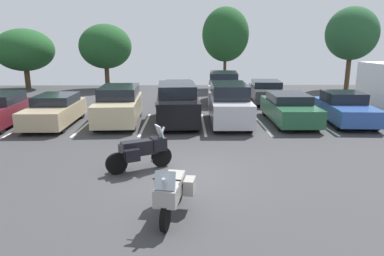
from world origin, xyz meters
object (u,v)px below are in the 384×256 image
Objects in this scene: car_far_grey at (179,92)px; motorcycle_touring at (142,150)px; motorcycle_second at (172,191)px; car_far_white at (223,88)px; car_tan at (55,110)px; car_blue at (345,108)px; car_far_charcoal at (266,91)px; car_black at (177,104)px; car_silver at (229,104)px; car_green at (289,108)px; car_champagne at (119,105)px.

motorcycle_touring is at bearing -94.38° from car_far_grey.
car_far_white reaches higher than motorcycle_second.
motorcycle_touring is at bearing -51.61° from car_tan.
car_far_white is (3.78, 12.28, 0.34)m from motorcycle_touring.
car_blue reaches higher than car_far_charcoal.
car_black is at bearing -89.93° from car_far_grey.
car_silver is 6.35m from car_far_grey.
car_black is 2.55m from car_silver.
car_green is 6.36m from car_far_white.
motorcycle_touring is 0.96× the size of motorcycle_second.
car_champagne reaches higher than motorcycle_second.
car_tan reaches higher than car_far_grey.
car_champagne is 1.00× the size of car_green.
motorcycle_second is at bearing -89.24° from car_black.
car_black is 1.02× the size of car_far_charcoal.
car_far_white reaches higher than car_green.
car_black is 1.08× the size of car_silver.
car_champagne reaches higher than car_far_grey.
motorcycle_touring is at bearing -144.88° from car_blue.
car_champagne is 0.97× the size of car_black.
car_silver is 6.00m from car_far_white.
car_champagne is at bearing 7.17° from car_tan.
car_green reaches higher than car_far_charcoal.
car_far_white is (8.69, 6.08, 0.28)m from car_tan.
motorcycle_second is at bearing -104.48° from car_silver.
car_green is at bearing -0.41° from car_champagne.
motorcycle_touring is 9.17m from car_green.
car_champagne is 1.04× the size of car_silver.
car_black reaches higher than motorcycle_second.
car_green is at bearing 4.32° from car_silver.
car_tan reaches higher than car_green.
car_black reaches higher than car_green.
car_silver is 0.99× the size of car_blue.
car_silver is 0.95× the size of car_far_charcoal.
car_tan is at bearing -178.92° from car_blue.
car_silver is 3.01m from car_green.
motorcycle_touring is at bearing 109.33° from motorcycle_second.
car_far_white reaches higher than car_champagne.
car_champagne is 0.99× the size of car_far_charcoal.
motorcycle_second is 0.46× the size of car_far_white.
motorcycle_touring is 0.44× the size of car_blue.
motorcycle_second is 10.99m from car_tan.
car_black is at bearing 179.35° from car_green.
car_silver is at bearing -3.04° from car_champagne.
car_tan is 10.61m from car_far_white.
car_green reaches higher than motorcycle_second.
motorcycle_second is 0.44× the size of car_far_charcoal.
car_tan is at bearing -134.66° from car_far_grey.
car_far_charcoal is (2.84, 0.15, -0.28)m from car_far_white.
car_far_charcoal is at bearing 70.22° from motorcycle_second.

